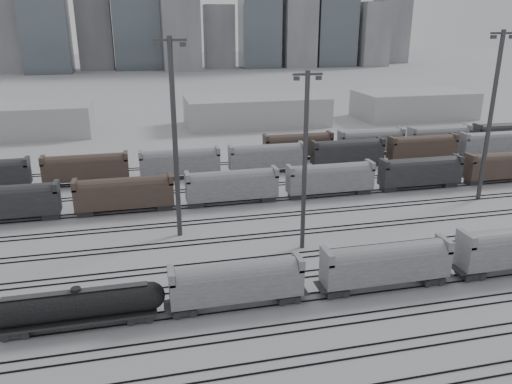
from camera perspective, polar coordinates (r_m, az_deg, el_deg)
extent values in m
plane|color=#B5B5BA|center=(57.06, 12.63, -11.44)|extent=(900.00, 900.00, 0.00)
cube|color=black|center=(47.58, 19.85, -18.95)|extent=(220.00, 0.07, 0.16)
cube|color=black|center=(49.94, 17.60, -16.66)|extent=(220.00, 0.07, 0.16)
cube|color=black|center=(50.93, 16.76, -15.80)|extent=(220.00, 0.07, 0.16)
cube|color=black|center=(53.48, 14.85, -13.78)|extent=(220.00, 0.07, 0.16)
cube|color=black|center=(54.54, 14.14, -13.02)|extent=(220.00, 0.07, 0.16)
cube|color=black|center=(57.24, 12.51, -11.24)|extent=(220.00, 0.07, 0.16)
cube|color=black|center=(58.35, 11.90, -10.57)|extent=(220.00, 0.07, 0.16)
cube|color=black|center=(61.17, 10.50, -9.00)|extent=(220.00, 0.07, 0.16)
cube|color=black|center=(62.33, 9.97, -8.41)|extent=(220.00, 0.07, 0.16)
cube|color=black|center=(65.26, 8.75, -7.03)|extent=(220.00, 0.07, 0.16)
cube|color=black|center=(66.45, 8.30, -6.51)|extent=(220.00, 0.07, 0.16)
cube|color=black|center=(71.17, 6.68, -4.66)|extent=(220.00, 0.07, 0.16)
cube|color=black|center=(72.40, 6.29, -4.22)|extent=(220.00, 0.07, 0.16)
cube|color=black|center=(77.26, 4.93, -2.64)|extent=(220.00, 0.07, 0.16)
cube|color=black|center=(78.53, 4.61, -2.27)|extent=(220.00, 0.07, 0.16)
cube|color=black|center=(83.50, 3.45, -0.92)|extent=(220.00, 0.07, 0.16)
cube|color=black|center=(84.79, 3.17, -0.60)|extent=(220.00, 0.07, 0.16)
cube|color=black|center=(90.76, 2.01, 0.75)|extent=(220.00, 0.07, 0.16)
cube|color=black|center=(92.08, 1.77, 1.02)|extent=(220.00, 0.07, 0.16)
cube|color=black|center=(98.14, 0.78, 2.17)|extent=(220.00, 0.07, 0.16)
cube|color=black|center=(99.47, 0.58, 2.40)|extent=(220.00, 0.07, 0.16)
cube|color=black|center=(105.61, -0.27, 3.39)|extent=(220.00, 0.07, 0.16)
cube|color=black|center=(106.96, -0.45, 3.59)|extent=(220.00, 0.07, 0.16)
cube|color=black|center=(54.35, -25.67, -14.04)|extent=(2.49, 2.01, 0.67)
cube|color=black|center=(52.83, -13.09, -13.49)|extent=(2.49, 2.01, 0.67)
cube|color=black|center=(53.04, -19.52, -13.41)|extent=(14.87, 2.59, 0.24)
cylinder|color=black|center=(52.26, -19.71, -11.98)|extent=(13.91, 2.78, 2.78)
sphere|color=black|center=(53.65, -27.25, -12.24)|extent=(2.78, 2.78, 2.78)
sphere|color=black|center=(51.77, -11.91, -11.51)|extent=(2.78, 2.78, 2.78)
cylinder|color=black|center=(51.52, -19.90, -10.51)|extent=(0.96, 0.96, 0.48)
cube|color=black|center=(51.56, -19.89, -10.60)|extent=(13.43, 0.86, 0.06)
cube|color=black|center=(52.91, -8.21, -13.12)|extent=(2.39, 1.93, 0.64)
cube|color=black|center=(54.67, 3.62, -11.81)|extent=(2.39, 1.93, 0.64)
cube|color=gray|center=(52.42, -2.21, -10.51)|extent=(13.79, 2.76, 2.94)
cylinder|color=gray|center=(51.88, -2.23, -9.45)|extent=(12.50, 2.67, 2.67)
cube|color=gray|center=(50.86, -9.67, -9.41)|extent=(0.64, 2.76, 1.29)
cube|color=gray|center=(53.04, 4.86, -7.94)|extent=(0.64, 2.76, 1.29)
cone|color=black|center=(53.32, -2.19, -12.18)|extent=(2.21, 2.21, 0.83)
cube|color=black|center=(56.30, 9.05, -11.01)|extent=(2.53, 2.04, 0.68)
cube|color=black|center=(61.33, 19.33, -9.27)|extent=(2.53, 2.04, 0.68)
cube|color=gray|center=(57.53, 14.61, -8.15)|extent=(14.58, 2.92, 3.11)
cylinder|color=gray|center=(57.02, 14.71, -7.11)|extent=(13.22, 2.82, 2.82)
cube|color=gray|center=(53.92, 8.12, -7.29)|extent=(0.68, 2.92, 1.36)
cube|color=gray|center=(60.15, 20.71, -5.53)|extent=(0.68, 2.92, 1.36)
cone|color=black|center=(58.40, 14.45, -9.81)|extent=(2.33, 2.33, 0.87)
cube|color=black|center=(64.11, 23.29, -8.49)|extent=(2.67, 2.16, 0.72)
cube|color=gray|center=(61.58, 22.90, -4.97)|extent=(0.72, 3.08, 1.44)
cylinder|color=#39393C|center=(66.82, -9.24, 5.69)|extent=(0.68, 0.68, 26.75)
cube|color=#39393C|center=(65.14, -9.86, 16.75)|extent=(4.28, 0.32, 0.32)
cube|color=#39393C|center=(65.07, -11.30, 16.19)|extent=(0.75, 0.54, 0.54)
cube|color=#39393C|center=(65.29, -8.37, 16.35)|extent=(0.75, 0.54, 0.54)
cylinder|color=#39393C|center=(62.81, 5.60, 3.20)|extent=(0.59, 0.59, 22.94)
cube|color=#39393C|center=(60.76, 5.94, 13.24)|extent=(3.67, 0.28, 0.28)
cube|color=#39393C|center=(60.37, 4.65, 12.81)|extent=(0.64, 0.46, 0.46)
cube|color=#39393C|center=(61.27, 7.17, 12.81)|extent=(0.64, 0.46, 0.46)
cylinder|color=#39393C|center=(88.86, 25.20, 7.58)|extent=(0.70, 0.70, 27.24)
cube|color=#39393C|center=(87.63, 26.43, 15.95)|extent=(4.36, 0.33, 0.33)
cube|color=#39393C|center=(86.63, 25.51, 15.70)|extent=(0.76, 0.54, 0.54)
cube|color=#39393C|center=(88.67, 27.23, 15.50)|extent=(0.76, 0.54, 0.54)
cube|color=black|center=(82.52, -26.64, -1.23)|extent=(15.00, 3.00, 5.60)
cube|color=#47362D|center=(80.10, -14.79, -0.35)|extent=(15.00, 3.00, 5.60)
cube|color=gray|center=(81.25, -2.75, 0.55)|extent=(15.00, 3.00, 5.60)
cube|color=gray|center=(85.81, 8.47, 1.37)|extent=(15.00, 3.00, 5.60)
cube|color=black|center=(93.30, 18.24, 2.04)|extent=(15.00, 3.00, 5.60)
cube|color=#47362D|center=(103.07, 26.37, 2.56)|extent=(15.00, 3.00, 5.60)
cube|color=#47362D|center=(95.87, -18.85, 2.42)|extent=(15.00, 3.00, 5.60)
cube|color=gray|center=(95.59, -8.68, 3.19)|extent=(15.00, 3.00, 5.60)
cube|color=gray|center=(98.30, 1.25, 3.84)|extent=(15.00, 3.00, 5.60)
cube|color=black|center=(103.76, 10.41, 4.35)|extent=(15.00, 3.00, 5.60)
cube|color=#47362D|center=(111.56, 18.47, 4.70)|extent=(15.00, 3.00, 5.60)
cube|color=gray|center=(121.26, 25.38, 4.92)|extent=(15.00, 3.00, 5.60)
cube|color=#47362D|center=(108.20, 4.82, 5.19)|extent=(15.00, 3.00, 5.60)
cube|color=gray|center=(114.53, 12.98, 5.55)|extent=(15.00, 3.00, 5.60)
cube|color=gray|center=(122.89, 20.16, 5.76)|extent=(15.00, 3.00, 5.60)
cube|color=black|center=(132.92, 26.35, 5.88)|extent=(15.00, 3.00, 5.60)
cube|color=#A9A9AB|center=(144.76, 0.03, 9.25)|extent=(40.00, 18.00, 8.00)
cube|color=#A9A9AB|center=(163.55, 17.59, 9.51)|extent=(35.00, 18.00, 8.00)
cube|color=#969699|center=(331.83, -26.94, 15.74)|extent=(22.00, 17.60, 42.00)
cube|color=#969699|center=(324.61, -18.05, 17.31)|extent=(20.00, 16.00, 48.00)
cube|color=#969699|center=(325.03, -8.87, 19.04)|extent=(22.00, 17.60, 60.00)
cube|color=#969699|center=(328.26, -4.22, 17.28)|extent=(18.00, 14.40, 38.00)
cube|color=#4E585E|center=(333.16, 0.23, 20.27)|extent=(24.00, 19.20, 72.00)
cube|color=#969699|center=(339.84, 4.54, 17.92)|extent=(20.00, 16.00, 45.00)
cube|color=#969699|center=(358.22, 12.53, 17.20)|extent=(18.00, 14.40, 40.00)
cube|color=#969699|center=(369.50, 16.28, 17.88)|extent=(22.00, 17.60, 52.00)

